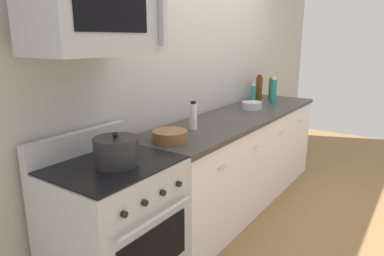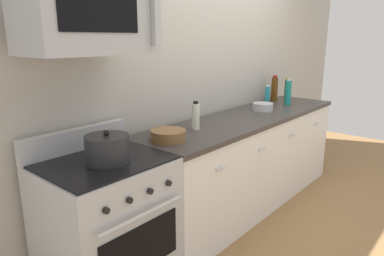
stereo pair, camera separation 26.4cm
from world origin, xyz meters
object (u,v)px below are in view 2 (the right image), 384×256
object	(u,v)px
bowl_wooden_salad	(168,135)
bowl_steel_prep	(263,107)
bottle_sparkling_teal	(288,92)
stockpot	(107,149)
range_oven	(107,227)
bottle_vinegar_white	(196,116)
bottle_wine_amber	(274,89)
microwave	(89,18)
bottle_dish_soap	(267,94)
bottle_olive_oil	(287,90)

from	to	relation	value
bowl_wooden_salad	bowl_steel_prep	world-z (taller)	bowl_steel_prep
bottle_sparkling_teal	stockpot	bearing A→B (deg)	-179.54
range_oven	bottle_vinegar_white	size ratio (longest dim) A/B	4.57
range_oven	bottle_wine_amber	distance (m)	2.66
stockpot	microwave	bearing A→B (deg)	89.87
bottle_dish_soap	bowl_wooden_salad	distance (m)	1.87
bowl_wooden_salad	bottle_sparkling_teal	bearing A→B (deg)	-1.10
bottle_wine_amber	bottle_vinegar_white	distance (m)	1.65
bottle_olive_oil	bottle_vinegar_white	xyz separation A→B (m)	(-1.73, -0.05, -0.02)
bowl_steel_prep	stockpot	bearing A→B (deg)	-177.98
range_oven	bottle_sparkling_teal	xyz separation A→B (m)	(2.43, -0.03, 0.59)
bottle_wine_amber	bowl_wooden_salad	distance (m)	2.03
range_oven	bowl_wooden_salad	size ratio (longest dim) A/B	4.19
bottle_dish_soap	bowl_steel_prep	xyz separation A→B (m)	(-0.46, -0.20, -0.05)
bottle_olive_oil	microwave	bearing A→B (deg)	-178.96
bottle_wine_amber	bottle_sparkling_teal	bearing A→B (deg)	-121.89
microwave	bottle_dish_soap	world-z (taller)	microwave
bottle_dish_soap	range_oven	bearing A→B (deg)	-174.83
bottle_wine_amber	bowl_steel_prep	bearing A→B (deg)	-162.14
microwave	bottle_wine_amber	distance (m)	2.68
bottle_dish_soap	bottle_vinegar_white	bearing A→B (deg)	-173.42
bottle_olive_oil	bowl_wooden_salad	world-z (taller)	bottle_olive_oil
bottle_vinegar_white	range_oven	bearing A→B (deg)	-177.09
microwave	bottle_vinegar_white	xyz separation A→B (m)	(0.94, 0.00, -0.72)
bottle_vinegar_white	bowl_steel_prep	size ratio (longest dim) A/B	1.13
bottle_olive_oil	bowl_wooden_salad	size ratio (longest dim) A/B	1.08
bottle_wine_amber	bowl_steel_prep	world-z (taller)	bottle_wine_amber
range_oven	bottle_olive_oil	xyz separation A→B (m)	(2.67, 0.09, 0.58)
range_oven	microwave	xyz separation A→B (m)	(0.00, 0.04, 1.28)
range_oven	bottle_sparkling_teal	world-z (taller)	bottle_sparkling_teal
microwave	bottle_dish_soap	size ratio (longest dim) A/B	3.69
bowl_wooden_salad	bottle_wine_amber	bearing A→B (deg)	6.00
range_oven	bowl_steel_prep	xyz separation A→B (m)	(1.97, 0.02, 0.49)
bottle_olive_oil	bottle_sparkling_teal	bearing A→B (deg)	-151.96
bottle_vinegar_white	bottle_dish_soap	distance (m)	1.50
range_oven	bottle_dish_soap	xyz separation A→B (m)	(2.42, 0.22, 0.55)
microwave	bottle_wine_amber	bearing A→B (deg)	3.74
bottle_olive_oil	bowl_steel_prep	size ratio (longest dim) A/B	1.33
bowl_steel_prep	range_oven	bearing A→B (deg)	-179.53
microwave	bowl_wooden_salad	world-z (taller)	microwave
range_oven	bowl_wooden_salad	xyz separation A→B (m)	(0.57, 0.00, 0.49)
bottle_wine_amber	bottle_olive_oil	size ratio (longest dim) A/B	1.08
bottle_dish_soap	bowl_steel_prep	distance (m)	0.50
bottle_wine_amber	bottle_dish_soap	distance (m)	0.16
microwave	stockpot	size ratio (longest dim) A/B	2.85
bottle_olive_oil	stockpot	size ratio (longest dim) A/B	1.06
bottle_sparkling_teal	bowl_wooden_salad	world-z (taller)	bottle_sparkling_teal
bottle_sparkling_teal	bottle_dish_soap	distance (m)	0.26
bottle_wine_amber	bowl_steel_prep	xyz separation A→B (m)	(-0.61, -0.20, -0.10)
bottle_sparkling_teal	stockpot	world-z (taller)	bottle_sparkling_teal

